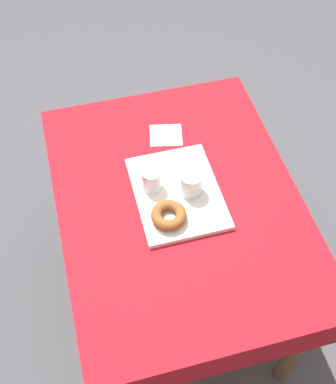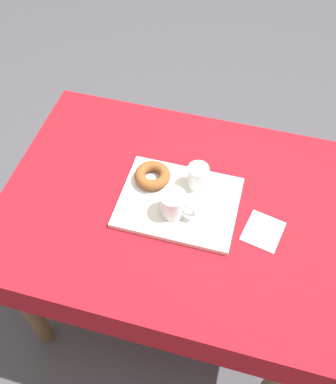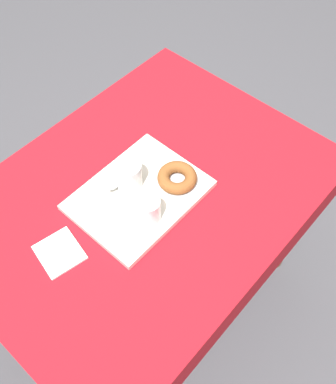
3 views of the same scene
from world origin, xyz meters
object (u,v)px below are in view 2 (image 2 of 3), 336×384
tea_mug_left (173,205)px  dining_table (171,221)px  donut_plate_left (153,180)px  water_glass_near (198,177)px  sugar_donut_left (152,176)px  paper_napkin (263,231)px  serving_tray (179,202)px

tea_mug_left → dining_table: bearing=-68.3°
tea_mug_left → donut_plate_left: tea_mug_left is taller
water_glass_near → sugar_donut_left: bearing=8.6°
water_glass_near → paper_napkin: 0.28m
sugar_donut_left → dining_table: bearing=144.1°
serving_tray → paper_napkin: 0.29m
tea_mug_left → paper_napkin: bearing=-177.3°
tea_mug_left → paper_napkin: tea_mug_left is taller
dining_table → water_glass_near: bearing=-129.8°
tea_mug_left → paper_napkin: (-0.30, -0.01, -0.06)m
serving_tray → water_glass_near: 0.11m
tea_mug_left → paper_napkin: 0.30m
paper_napkin → sugar_donut_left: bearing=-13.3°
dining_table → sugar_donut_left: bearing=-35.9°
tea_mug_left → serving_tray: bearing=-97.2°
tea_mug_left → water_glass_near: 0.14m
tea_mug_left → sugar_donut_left: size_ratio=1.01×
paper_napkin → serving_tray: bearing=-6.7°
serving_tray → sugar_donut_left: bearing=-29.0°
tea_mug_left → water_glass_near: bearing=-110.8°
water_glass_near → sugar_donut_left: 0.15m
serving_tray → paper_napkin: size_ratio=3.11×
tea_mug_left → sugar_donut_left: (0.10, -0.11, -0.02)m
tea_mug_left → sugar_donut_left: 0.15m
dining_table → water_glass_near: (-0.07, -0.08, 0.18)m
serving_tray → donut_plate_left: bearing=-29.0°
dining_table → donut_plate_left: bearing=-35.9°
donut_plate_left → sugar_donut_left: sugar_donut_left is taller
sugar_donut_left → paper_napkin: (-0.40, 0.09, -0.04)m
water_glass_near → donut_plate_left: water_glass_near is taller
serving_tray → paper_napkin: bearing=173.3°
water_glass_near → sugar_donut_left: (0.15, 0.02, -0.02)m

